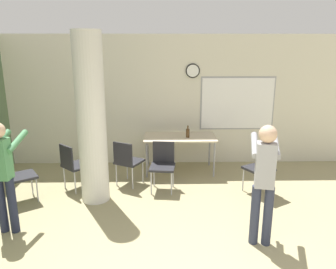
# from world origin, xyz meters

# --- Properties ---
(wall_back) EXTENTS (8.00, 0.15, 2.80)m
(wall_back) POSITION_xyz_m (0.03, 5.06, 1.40)
(wall_back) COLOR beige
(wall_back) RESTS_ON ground_plane
(support_pillar) EXTENTS (0.47, 0.47, 2.80)m
(support_pillar) POSITION_xyz_m (-1.26, 3.18, 1.40)
(support_pillar) COLOR silver
(support_pillar) RESTS_ON ground_plane
(folding_table) EXTENTS (1.47, 0.78, 0.76)m
(folding_table) POSITION_xyz_m (0.25, 4.46, 0.71)
(folding_table) COLOR beige
(folding_table) RESTS_ON ground_plane
(bottle_on_table) EXTENTS (0.07, 0.07, 0.24)m
(bottle_on_table) POSITION_xyz_m (0.41, 4.38, 0.85)
(bottle_on_table) COLOR #4C3319
(bottle_on_table) RESTS_ON folding_table
(chair_by_left_wall) EXTENTS (0.61, 0.61, 0.87)m
(chair_by_left_wall) POSITION_xyz_m (-2.53, 3.09, 0.51)
(chair_by_left_wall) COLOR #232328
(chair_by_left_wall) RESTS_ON ground_plane
(chair_table_front) EXTENTS (0.49, 0.49, 0.87)m
(chair_table_front) POSITION_xyz_m (-0.10, 3.58, 0.51)
(chair_table_front) COLOR #232328
(chair_table_front) RESTS_ON ground_plane
(chair_mid_room) EXTENTS (0.60, 0.60, 0.87)m
(chair_mid_room) POSITION_xyz_m (1.64, 3.34, 0.51)
(chair_mid_room) COLOR #232328
(chair_mid_room) RESTS_ON ground_plane
(chair_near_pillar) EXTENTS (0.62, 0.62, 0.87)m
(chair_near_pillar) POSITION_xyz_m (-1.71, 3.59, 0.51)
(chair_near_pillar) COLOR #232328
(chair_near_pillar) RESTS_ON ground_plane
(chair_table_left) EXTENTS (0.60, 0.60, 0.87)m
(chair_table_left) POSITION_xyz_m (-0.77, 3.76, 0.51)
(chair_table_left) COLOR #232328
(chair_table_left) RESTS_ON ground_plane
(person_playing_side) EXTENTS (0.45, 0.67, 1.63)m
(person_playing_side) POSITION_xyz_m (1.18, 1.84, 0.96)
(person_playing_side) COLOR #2D3347
(person_playing_side) RESTS_ON ground_plane
(person_watching_back) EXTENTS (0.40, 0.61, 1.59)m
(person_watching_back) POSITION_xyz_m (-2.28, 2.21, 0.94)
(person_watching_back) COLOR #1E2338
(person_watching_back) RESTS_ON ground_plane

